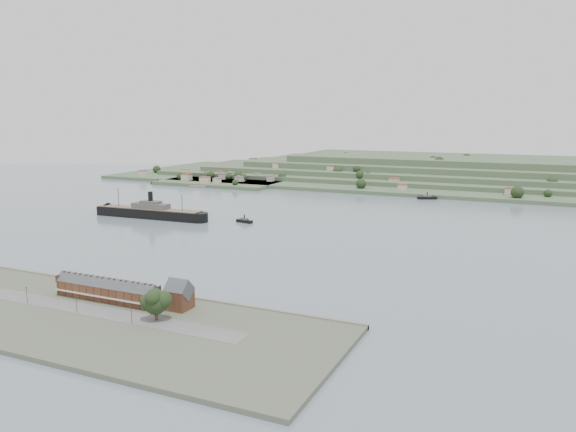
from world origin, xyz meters
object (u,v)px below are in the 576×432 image
at_px(fig_tree, 156,301).
at_px(tugboat, 244,221).
at_px(steamship, 146,212).
at_px(terrace_row, 107,290).
at_px(gabled_building, 179,295).

bearing_deg(fig_tree, tugboat, 109.47).
distance_m(steamship, fig_tree, 256.66).
bearing_deg(terrace_row, steamship, 123.89).
bearing_deg(tugboat, steamship, -170.04).
xyz_separation_m(gabled_building, tugboat, (-75.71, 197.48, -6.57)).
distance_m(terrace_row, tugboat, 205.15).
height_order(terrace_row, fig_tree, fig_tree).
height_order(steamship, tugboat, steamship).
distance_m(gabled_building, tugboat, 211.59).
height_order(gabled_building, steamship, steamship).
xyz_separation_m(steamship, fig_tree, (162.52, -198.58, 5.53)).
bearing_deg(tugboat, fig_tree, -70.53).
xyz_separation_m(terrace_row, tugboat, (-38.21, 201.50, -5.23)).
distance_m(terrace_row, gabled_building, 37.74).
relative_size(steamship, fig_tree, 8.10).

